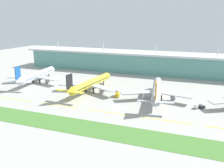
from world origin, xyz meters
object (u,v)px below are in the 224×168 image
object	(u,v)px
airliner_nearest	(37,75)
fuel_truck	(117,93)
baggage_cart	(196,107)
airliner_near_middle	(90,83)
airliner_far_middle	(157,91)
pushback_tug	(201,106)

from	to	relation	value
airliner_nearest	fuel_truck	world-z (taller)	airliner_nearest
fuel_truck	baggage_cart	size ratio (longest dim) A/B	1.91
airliner_near_middle	airliner_far_middle	bearing A→B (deg)	-1.26
airliner_near_middle	pushback_tug	bearing A→B (deg)	-5.72
airliner_far_middle	airliner_nearest	bearing A→B (deg)	174.66
airliner_far_middle	baggage_cart	size ratio (longest dim) A/B	16.04
airliner_near_middle	baggage_cart	distance (m)	77.88
pushback_tug	fuel_truck	bearing A→B (deg)	175.96
fuel_truck	pushback_tug	xyz separation A→B (m)	(56.73, -4.01, -1.16)
airliner_near_middle	baggage_cart	world-z (taller)	airliner_near_middle
pushback_tug	airliner_nearest	bearing A→B (deg)	172.93
airliner_nearest	fuel_truck	xyz separation A→B (m)	(78.74, -12.80, -4.19)
baggage_cart	airliner_near_middle	bearing A→B (deg)	172.68
fuel_truck	airliner_nearest	bearing A→B (deg)	170.77
airliner_near_middle	pushback_tug	xyz separation A→B (m)	(79.88, -8.01, -5.35)
airliner_nearest	fuel_truck	distance (m)	79.88
airliner_near_middle	fuel_truck	size ratio (longest dim) A/B	8.41
baggage_cart	pushback_tug	bearing A→B (deg)	34.11
baggage_cart	pushback_tug	size ratio (longest dim) A/B	0.81
airliner_near_middle	airliner_far_middle	distance (m)	50.50
airliner_near_middle	baggage_cart	size ratio (longest dim) A/B	16.05
airliner_nearest	baggage_cart	bearing A→B (deg)	-8.03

